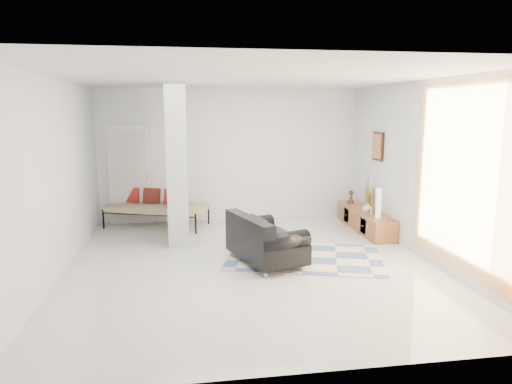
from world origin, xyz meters
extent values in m
plane|color=beige|center=(0.00, 0.00, 0.00)|extent=(6.00, 6.00, 0.00)
plane|color=white|center=(0.00, 0.00, 2.80)|extent=(6.00, 6.00, 0.00)
plane|color=white|center=(0.00, 3.00, 1.40)|extent=(6.00, 0.00, 6.00)
plane|color=white|center=(0.00, -3.00, 1.40)|extent=(6.00, 0.00, 6.00)
plane|color=white|center=(-2.75, 0.00, 1.40)|extent=(0.00, 6.00, 6.00)
plane|color=white|center=(2.75, 0.00, 1.40)|extent=(0.00, 6.00, 6.00)
cube|color=#B4B9BC|center=(-1.10, 1.60, 1.40)|extent=(0.35, 1.20, 2.80)
cube|color=white|center=(-2.10, 2.96, 1.02)|extent=(0.85, 0.06, 2.04)
plane|color=#E9973D|center=(2.67, -1.15, 1.45)|extent=(0.00, 2.55, 2.55)
cube|color=#33170E|center=(2.72, 1.70, 1.65)|extent=(0.04, 0.45, 0.55)
cube|color=brown|center=(2.52, 1.70, 0.20)|extent=(0.45, 2.05, 0.40)
cube|color=#33170E|center=(2.30, 1.25, 0.20)|extent=(0.02, 0.27, 0.28)
cube|color=#33170E|center=(2.30, 2.15, 0.20)|extent=(0.02, 0.27, 0.28)
cube|color=gold|center=(2.70, 1.98, 0.60)|extent=(0.09, 0.32, 0.40)
cube|color=silver|center=(2.42, 1.25, 0.46)|extent=(0.04, 0.10, 0.12)
cylinder|color=silver|center=(0.13, -0.57, 0.05)|extent=(0.05, 0.05, 0.10)
cylinder|color=silver|center=(-0.21, 0.46, 0.05)|extent=(0.05, 0.05, 0.10)
cylinder|color=silver|center=(0.70, -0.38, 0.05)|extent=(0.05, 0.05, 0.10)
cylinder|color=silver|center=(0.36, 0.65, 0.05)|extent=(0.05, 0.05, 0.10)
cube|color=black|center=(0.24, 0.04, 0.25)|extent=(1.17, 1.51, 0.30)
cube|color=black|center=(-0.04, -0.05, 0.58)|extent=(0.60, 1.32, 0.36)
cylinder|color=black|center=(0.41, -0.47, 0.48)|extent=(0.80, 0.50, 0.28)
cylinder|color=black|center=(0.07, 0.56, 0.48)|extent=(0.80, 0.50, 0.28)
cube|color=black|center=(0.08, -0.01, 0.60)|extent=(0.29, 0.51, 0.31)
cylinder|color=black|center=(-2.61, 2.56, 0.20)|extent=(0.04, 0.04, 0.40)
cylinder|color=black|center=(-0.80, 1.88, 0.20)|extent=(0.04, 0.04, 0.40)
cylinder|color=black|center=(-2.32, 3.32, 0.20)|extent=(0.04, 0.04, 0.40)
cylinder|color=black|center=(-0.51, 2.64, 0.20)|extent=(0.04, 0.04, 0.40)
cube|color=beige|center=(-1.56, 2.60, 0.38)|extent=(2.12, 1.46, 0.12)
cube|color=maroon|center=(-2.09, 2.96, 0.60)|extent=(0.38, 0.27, 0.33)
cube|color=#591F16|center=(-1.67, 2.80, 0.60)|extent=(0.38, 0.27, 0.33)
cube|color=maroon|center=(-1.24, 2.64, 0.60)|extent=(0.38, 0.27, 0.33)
cube|color=beige|center=(0.90, 0.20, 0.01)|extent=(2.79, 2.24, 0.01)
cylinder|color=silver|center=(2.50, 1.06, 0.67)|extent=(0.10, 0.10, 0.54)
imported|color=silver|center=(2.47, 1.51, 0.50)|extent=(0.21, 0.21, 0.20)
camera|label=1|loc=(-0.94, -6.63, 2.33)|focal=32.00mm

